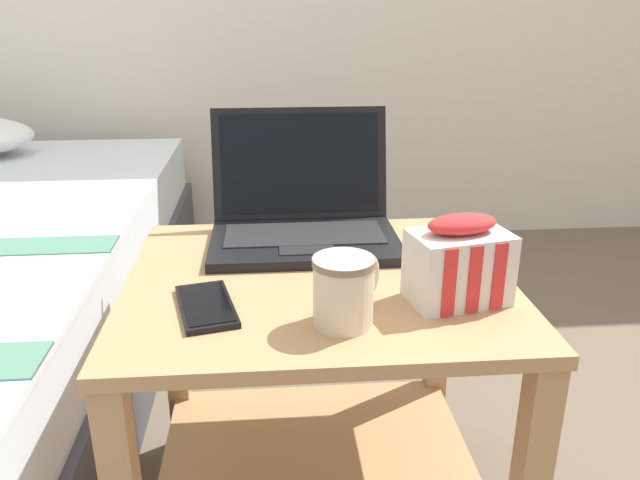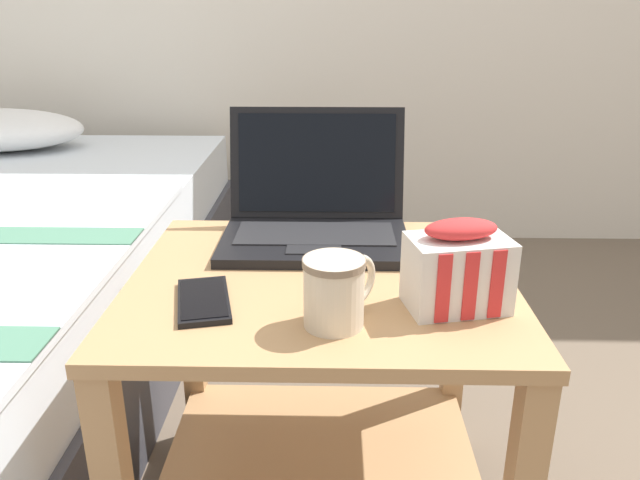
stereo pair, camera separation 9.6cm
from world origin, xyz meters
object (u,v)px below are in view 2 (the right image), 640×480
at_px(mug_front_left, 336,288).
at_px(laptop, 316,214).
at_px(cell_phone, 204,300).
at_px(snack_bag, 458,269).

bearing_deg(mug_front_left, laptop, 96.28).
distance_m(mug_front_left, cell_phone, 0.21).
xyz_separation_m(mug_front_left, snack_bag, (0.18, 0.06, 0.01)).
xyz_separation_m(laptop, mug_front_left, (0.04, -0.34, 0.01)).
height_order(laptop, snack_bag, laptop).
distance_m(snack_bag, cell_phone, 0.38).
bearing_deg(snack_bag, laptop, 126.94).
relative_size(mug_front_left, snack_bag, 0.69).
relative_size(laptop, cell_phone, 2.10).
bearing_deg(cell_phone, snack_bag, -0.40).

